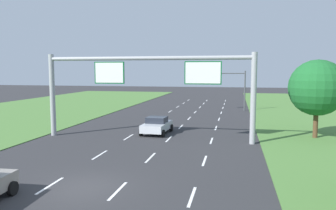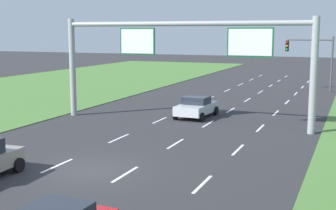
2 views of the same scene
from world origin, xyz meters
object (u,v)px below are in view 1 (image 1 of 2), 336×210
at_px(car_near_red, 157,125).
at_px(traffic_light_mast, 231,83).
at_px(roadside_tree_mid, 317,88).
at_px(sign_gantry, 149,80).

relative_size(car_near_red, traffic_light_mast, 0.73).
bearing_deg(traffic_light_mast, roadside_tree_mid, -68.30).
bearing_deg(sign_gantry, traffic_light_mast, 73.89).
height_order(sign_gantry, roadside_tree_mid, sign_gantry).
relative_size(sign_gantry, traffic_light_mast, 3.08).
distance_m(car_near_red, sign_gantry, 4.86).
distance_m(car_near_red, traffic_light_mast, 20.06).
bearing_deg(roadside_tree_mid, car_near_red, -177.20).
distance_m(sign_gantry, roadside_tree_mid, 13.83).
relative_size(sign_gantry, roadside_tree_mid, 2.64).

